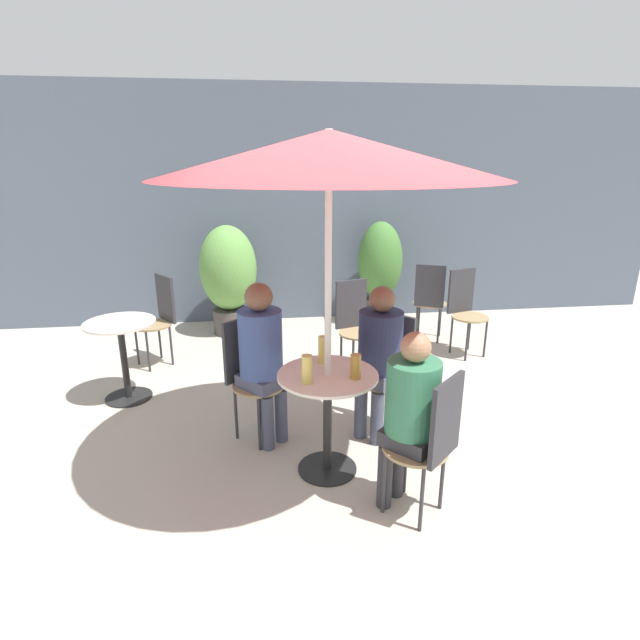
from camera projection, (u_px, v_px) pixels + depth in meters
name	position (u px, v px, depth m)	size (l,w,h in m)	color
ground_plane	(361.00, 486.00, 3.38)	(20.00, 20.00, 0.00)	#B2A899
storefront_wall	(304.00, 207.00, 6.51)	(10.00, 0.06, 3.00)	#4C5666
cafe_table_near	(328.00, 402.00, 3.39)	(0.68, 0.68, 0.74)	black
cafe_table_far	(122.00, 346.00, 4.46)	(0.62, 0.62, 0.74)	black
bistro_chair_0	(431.00, 437.00, 2.91)	(0.46, 0.46, 0.95)	#997F56
bistro_chair_1	(389.00, 363.00, 3.95)	(0.46, 0.46, 0.95)	#997F56
bistro_chair_2	(249.00, 369.00, 3.85)	(0.46, 0.46, 0.95)	#997F56
bistro_chair_3	(465.00, 305.00, 5.53)	(0.42, 0.44, 0.95)	#997F56
bistro_chair_4	(159.00, 313.00, 5.25)	(0.46, 0.45, 0.95)	#997F56
bistro_chair_5	(355.00, 319.00, 5.03)	(0.42, 0.44, 0.95)	#997F56
bistro_chair_6	(430.00, 296.00, 5.87)	(0.44, 0.45, 0.95)	#997F56
seated_person_0	(410.00, 407.00, 2.96)	(0.41, 0.41, 1.18)	#2D2D33
seated_person_1	(379.00, 350.00, 3.79)	(0.43, 0.43, 1.22)	#42475B
seated_person_2	(262.00, 350.00, 3.70)	(0.41, 0.42, 1.27)	#42475B
beer_glass_0	(307.00, 369.00, 3.17)	(0.07, 0.07, 0.19)	#DBC65B
beer_glass_1	(356.00, 367.00, 3.24)	(0.07, 0.07, 0.16)	#B28433
beer_glass_2	(323.00, 350.00, 3.48)	(0.06, 0.06, 0.20)	#DBC65B
potted_plant_0	(228.00, 274.00, 6.11)	(0.69, 0.69, 1.35)	#47423D
potted_plant_1	(380.00, 267.00, 6.47)	(0.57, 0.57, 1.35)	#47423D
umbrella	(329.00, 155.00, 2.90)	(2.10, 2.10, 2.27)	silver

